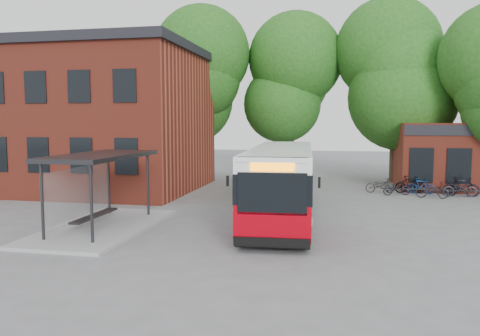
% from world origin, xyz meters
% --- Properties ---
extents(ground, '(100.00, 100.00, 0.00)m').
position_xyz_m(ground, '(0.00, 0.00, 0.00)').
color(ground, slate).
extents(station_building, '(18.40, 10.40, 8.50)m').
position_xyz_m(station_building, '(-13.00, 9.00, 4.25)').
color(station_building, maroon).
rests_on(station_building, ground).
extents(bus_shelter, '(3.60, 7.00, 2.90)m').
position_xyz_m(bus_shelter, '(-4.50, -1.00, 1.45)').
color(bus_shelter, '#29292C').
rests_on(bus_shelter, ground).
extents(bike_rail, '(5.20, 0.10, 0.38)m').
position_xyz_m(bike_rail, '(9.28, 10.00, 0.19)').
color(bike_rail, '#29292C').
rests_on(bike_rail, ground).
extents(tree_0, '(7.92, 7.92, 11.00)m').
position_xyz_m(tree_0, '(-6.00, 16.00, 5.50)').
color(tree_0, '#1C4F15').
rests_on(tree_0, ground).
extents(tree_1, '(7.92, 7.92, 10.40)m').
position_xyz_m(tree_1, '(1.00, 17.00, 5.20)').
color(tree_1, '#1C4F15').
rests_on(tree_1, ground).
extents(tree_2, '(7.92, 7.92, 11.00)m').
position_xyz_m(tree_2, '(8.00, 16.00, 5.50)').
color(tree_2, '#1C4F15').
rests_on(tree_2, ground).
extents(city_bus, '(3.20, 11.92, 3.00)m').
position_xyz_m(city_bus, '(1.97, 2.68, 1.50)').
color(city_bus, '#A5000C').
rests_on(city_bus, ground).
extents(bicycle_0, '(1.70, 0.81, 0.86)m').
position_xyz_m(bicycle_0, '(6.73, 10.63, 0.43)').
color(bicycle_0, black).
rests_on(bicycle_0, ground).
extents(bicycle_1, '(1.71, 0.59, 1.01)m').
position_xyz_m(bicycle_1, '(8.38, 10.71, 0.50)').
color(bicycle_1, black).
rests_on(bicycle_1, ground).
extents(bicycle_2, '(1.67, 1.03, 0.83)m').
position_xyz_m(bicycle_2, '(7.56, 9.83, 0.41)').
color(bicycle_2, black).
rests_on(bicycle_2, ground).
extents(bicycle_3, '(1.55, 0.73, 0.90)m').
position_xyz_m(bicycle_3, '(8.95, 10.65, 0.45)').
color(bicycle_3, navy).
rests_on(bicycle_3, ground).
extents(bicycle_4, '(1.71, 0.78, 0.87)m').
position_xyz_m(bicycle_4, '(9.28, 9.14, 0.43)').
color(bicycle_4, black).
rests_on(bicycle_4, ground).
extents(bicycle_5, '(1.84, 0.59, 1.09)m').
position_xyz_m(bicycle_5, '(10.98, 10.04, 0.55)').
color(bicycle_5, black).
rests_on(bicycle_5, ground).
extents(bicycle_6, '(1.77, 0.72, 0.91)m').
position_xyz_m(bicycle_6, '(10.83, 9.91, 0.46)').
color(bicycle_6, '#25262D').
rests_on(bicycle_6, ground).
extents(bicycle_7, '(1.65, 0.77, 0.95)m').
position_xyz_m(bicycle_7, '(11.07, 10.95, 0.48)').
color(bicycle_7, black).
rests_on(bicycle_7, ground).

